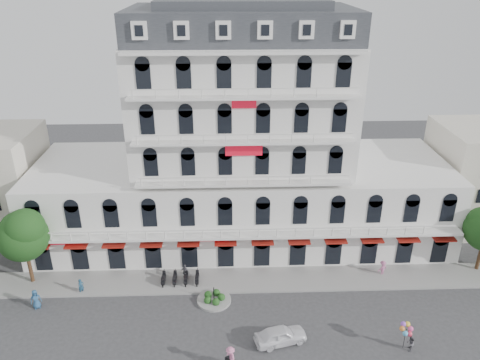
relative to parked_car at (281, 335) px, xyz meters
name	(u,v)px	position (x,y,z in m)	size (l,w,h in m)	color
ground	(249,348)	(-2.62, -0.59, -0.75)	(120.00, 120.00, 0.00)	#38383A
sidewalk	(245,280)	(-2.62, 8.41, -0.67)	(53.00, 4.00, 0.16)	gray
main_building	(241,154)	(-2.62, 17.40, 9.21)	(45.00, 15.00, 25.80)	silver
traffic_island	(214,299)	(-5.62, 5.41, -0.49)	(3.20, 3.20, 1.60)	gray
parked_scooter_row	(181,283)	(-8.97, 8.21, -0.75)	(4.40, 1.80, 1.10)	black
tree_west_inner	(23,233)	(-23.56, 8.89, 4.94)	(4.76, 4.76, 8.25)	#382314
parked_car	(281,335)	(0.00, 0.00, 0.00)	(1.77, 4.39, 1.50)	white
rider_center	(230,358)	(-4.20, -2.84, 0.50)	(1.09, 1.62, 2.33)	black
pedestrian_left	(36,299)	(-21.84, 5.08, 0.21)	(0.94, 0.61, 1.92)	#2A557F
pedestrian_mid	(185,272)	(-8.53, 8.91, 0.10)	(0.99, 0.41, 1.69)	#535259
pedestrian_right	(382,268)	(11.35, 8.91, 0.07)	(1.06, 0.61, 1.64)	#BB6393
pedestrian_far	(81,286)	(-18.30, 7.03, 0.04)	(0.57, 0.38, 1.57)	navy
balloon_vendor	(408,337)	(10.25, -1.13, 0.57)	(1.37, 1.26, 2.45)	#5C5A62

